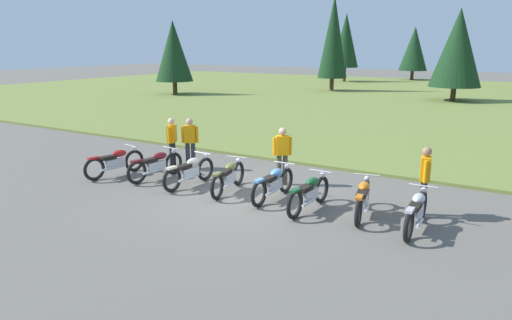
% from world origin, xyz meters
% --- Properties ---
extents(ground_plane, '(140.00, 140.00, 0.00)m').
position_xyz_m(ground_plane, '(0.00, 0.00, 0.00)').
color(ground_plane, '#605B54').
extents(grass_moorland, '(80.00, 44.00, 0.10)m').
position_xyz_m(grass_moorland, '(0.00, 25.92, 0.05)').
color(grass_moorland, olive).
rests_on(grass_moorland, ground).
extents(forest_treeline, '(40.65, 29.65, 8.09)m').
position_xyz_m(forest_treeline, '(1.94, 34.01, 4.01)').
color(forest_treeline, '#47331E').
rests_on(forest_treeline, ground).
extents(motorcycle_red, '(0.64, 2.09, 0.88)m').
position_xyz_m(motorcycle_red, '(-4.56, -0.27, 0.44)').
color(motorcycle_red, black).
rests_on(motorcycle_red, ground).
extents(motorcycle_maroon, '(0.62, 2.10, 0.88)m').
position_xyz_m(motorcycle_maroon, '(-3.24, 0.13, 0.44)').
color(motorcycle_maroon, black).
rests_on(motorcycle_maroon, ground).
extents(motorcycle_cream, '(0.62, 2.10, 0.88)m').
position_xyz_m(motorcycle_cream, '(-1.91, 0.08, 0.44)').
color(motorcycle_cream, black).
rests_on(motorcycle_cream, ground).
extents(motorcycle_olive, '(0.69, 2.08, 0.88)m').
position_xyz_m(motorcycle_olive, '(-0.63, 0.19, 0.44)').
color(motorcycle_olive, black).
rests_on(motorcycle_olive, ground).
extents(motorcycle_sky_blue, '(0.62, 2.10, 0.88)m').
position_xyz_m(motorcycle_sky_blue, '(0.73, 0.27, 0.44)').
color(motorcycle_sky_blue, black).
rests_on(motorcycle_sky_blue, ground).
extents(motorcycle_british_green, '(0.62, 2.10, 0.88)m').
position_xyz_m(motorcycle_british_green, '(1.88, -0.00, 0.44)').
color(motorcycle_british_green, black).
rests_on(motorcycle_british_green, ground).
extents(motorcycle_orange, '(0.72, 2.08, 0.88)m').
position_xyz_m(motorcycle_orange, '(3.13, 0.28, 0.44)').
color(motorcycle_orange, black).
rests_on(motorcycle_orange, ground).
extents(motorcycle_silver, '(0.62, 2.10, 0.88)m').
position_xyz_m(motorcycle_silver, '(4.42, 0.02, 0.44)').
color(motorcycle_silver, black).
rests_on(motorcycle_silver, ground).
extents(rider_with_back_turned, '(0.49, 0.37, 1.67)m').
position_xyz_m(rider_with_back_turned, '(-3.09, 1.58, 0.95)').
color(rider_with_back_turned, '#2D2D38').
rests_on(rider_with_back_turned, ground).
extents(rider_checking_bike, '(0.30, 0.54, 1.67)m').
position_xyz_m(rider_checking_bike, '(4.34, 1.02, 0.95)').
color(rider_checking_bike, black).
rests_on(rider_checking_bike, ground).
extents(rider_near_row_end, '(0.33, 0.52, 1.67)m').
position_xyz_m(rider_near_row_end, '(-3.63, 1.32, 0.95)').
color(rider_near_row_end, black).
rests_on(rider_near_row_end, ground).
extents(rider_in_hivis_vest, '(0.46, 0.39, 1.67)m').
position_xyz_m(rider_in_hivis_vest, '(0.28, 1.59, 0.95)').
color(rider_in_hivis_vest, '#4C4233').
rests_on(rider_in_hivis_vest, ground).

